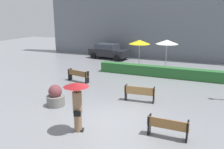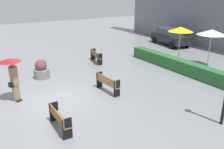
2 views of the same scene
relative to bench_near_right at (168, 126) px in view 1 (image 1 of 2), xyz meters
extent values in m
plane|color=gray|center=(-2.66, 0.65, -0.48)|extent=(60.00, 60.00, 0.00)
cube|color=olive|center=(0.00, 0.06, -0.06)|extent=(1.59, 0.29, 0.04)
cube|color=olive|center=(0.00, -0.09, 0.15)|extent=(1.59, 0.07, 0.37)
cube|color=black|center=(-0.73, 0.05, -0.07)|extent=(0.07, 0.36, 0.81)
cube|color=black|center=(0.73, 0.02, -0.07)|extent=(0.07, 0.36, 0.81)
cube|color=#9E7242|center=(-2.10, 3.41, -0.04)|extent=(1.69, 0.37, 0.04)
cube|color=#9E7242|center=(-2.09, 3.27, 0.18)|extent=(1.67, 0.17, 0.41)
cube|color=black|center=(-2.87, 3.33, -0.04)|extent=(0.09, 0.35, 0.87)
cube|color=black|center=(-1.32, 3.45, -0.04)|extent=(0.09, 0.35, 0.87)
cube|color=brown|center=(-7.18, 5.49, -0.03)|extent=(1.73, 0.59, 0.04)
cube|color=brown|center=(-7.21, 5.34, 0.18)|extent=(1.68, 0.36, 0.36)
cube|color=black|center=(-7.97, 5.62, -0.06)|extent=(0.13, 0.38, 0.84)
cube|color=black|center=(-6.41, 5.32, -0.06)|extent=(0.13, 0.38, 0.84)
cylinder|color=#8C6B4C|center=(-3.50, -0.85, -0.07)|extent=(0.32, 0.32, 0.82)
cube|color=black|center=(-3.44, -0.82, -0.44)|extent=(0.39, 0.36, 0.08)
cylinder|color=#8C6B4C|center=(-3.50, -0.85, 0.78)|extent=(0.38, 0.38, 0.89)
sphere|color=tan|center=(-3.50, -0.85, 1.33)|extent=(0.21, 0.21, 0.21)
cube|color=black|center=(-3.40, -1.04, 0.39)|extent=(0.30, 0.19, 0.22)
cylinder|color=black|center=(-3.46, -0.94, 1.10)|extent=(0.02, 0.02, 0.90)
cone|color=maroon|center=(-3.46, -0.94, 1.55)|extent=(1.00, 1.00, 0.16)
cylinder|color=slate|center=(-5.99, 1.10, -0.21)|extent=(0.93, 0.93, 0.54)
sphere|color=brown|center=(-5.99, 1.10, 0.32)|extent=(0.70, 0.70, 0.70)
cylinder|color=silver|center=(-4.31, 10.87, 0.70)|extent=(0.06, 0.06, 2.35)
cone|color=yellow|center=(-4.31, 10.87, 1.87)|extent=(1.80, 1.80, 0.35)
cylinder|color=silver|center=(-2.10, 11.38, 0.72)|extent=(0.06, 0.06, 2.40)
cone|color=white|center=(-2.10, 11.38, 1.92)|extent=(1.87, 1.87, 0.35)
cube|color=#28602D|center=(-2.18, 9.05, -0.09)|extent=(9.47, 0.70, 0.79)
cube|color=slate|center=(-2.66, 16.65, 5.35)|extent=(28.00, 1.20, 11.66)
cube|color=black|center=(-8.60, 14.30, 0.19)|extent=(4.42, 2.37, 0.70)
cube|color=#333842|center=(-8.80, 14.33, 0.82)|extent=(2.42, 1.93, 0.55)
cylinder|color=black|center=(-7.05, 14.95, -0.16)|extent=(0.67, 0.31, 0.64)
cylinder|color=black|center=(-7.32, 13.22, -0.16)|extent=(0.67, 0.31, 0.64)
cylinder|color=black|center=(-9.88, 15.38, -0.16)|extent=(0.67, 0.31, 0.64)
cylinder|color=black|center=(-10.14, 13.65, -0.16)|extent=(0.67, 0.31, 0.64)
camera|label=1|loc=(1.18, -8.50, 4.26)|focal=37.78mm
camera|label=2|loc=(7.74, -2.49, 4.53)|focal=38.33mm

